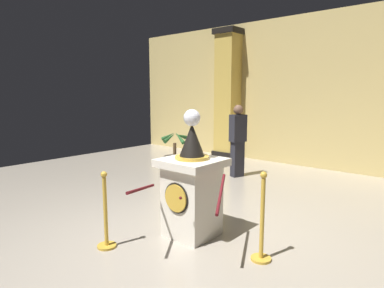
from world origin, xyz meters
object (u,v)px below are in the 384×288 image
(potted_palm_left, at_px, (175,161))
(stanchion_near, at_px, (106,221))
(pedestal_clock, at_px, (192,188))
(bystander_guest, at_px, (238,139))
(stanchion_far, at_px, (262,230))

(potted_palm_left, bearing_deg, stanchion_near, -58.96)
(pedestal_clock, relative_size, potted_palm_left, 1.64)
(stanchion_near, height_order, bystander_guest, bystander_guest)
(bystander_guest, bearing_deg, stanchion_near, -80.22)
(stanchion_near, height_order, stanchion_far, stanchion_far)
(bystander_guest, bearing_deg, potted_palm_left, -152.66)
(pedestal_clock, xyz_separation_m, bystander_guest, (-1.29, 3.14, 0.22))
(stanchion_near, bearing_deg, pedestal_clock, 59.55)
(potted_palm_left, distance_m, bystander_guest, 1.63)
(stanchion_far, bearing_deg, stanchion_near, -149.26)
(stanchion_far, height_order, potted_palm_left, stanchion_far)
(stanchion_far, xyz_separation_m, potted_palm_left, (-3.71, 2.45, -0.08))
(stanchion_near, relative_size, stanchion_far, 0.93)
(stanchion_far, bearing_deg, bystander_guest, 126.88)
(stanchion_near, bearing_deg, stanchion_far, 30.74)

